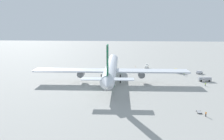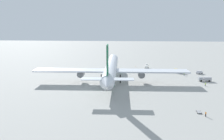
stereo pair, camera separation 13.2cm
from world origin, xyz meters
TOP-DOWN VIEW (x-y plane):
  - ground_plane at (0.00, 0.00)m, footprint 600.00×600.00m
  - airliner at (-1.39, -0.04)m, footprint 77.41×81.65m
  - service_truck_0 at (3.65, -51.28)m, footprint 2.60×6.81m
  - service_truck_1 at (39.57, -22.09)m, footprint 5.14×2.94m
  - service_truck_2 at (24.42, -41.34)m, footprint 5.57×6.19m
  - service_van at (23.30, -53.89)m, footprint 3.80×4.48m
  - baggage_cart_0 at (-44.02, -34.78)m, footprint 3.38×1.62m
  - ground_worker_0 at (17.08, -43.11)m, footprint 0.56×0.56m
  - ground_worker_1 at (-6.73, -48.36)m, footprint 0.50×0.50m
  - ground_worker_2 at (-47.49, -36.05)m, footprint 0.45×0.45m
  - traffic_cone_0 at (43.75, -14.28)m, footprint 0.36×0.36m
  - traffic_cone_1 at (30.77, 31.17)m, footprint 0.36×0.36m

SIDE VIEW (x-z plane):
  - ground_plane at x=0.00m, z-range 0.00..0.00m
  - baggage_cart_0 at x=-44.02m, z-range 0.07..0.47m
  - traffic_cone_0 at x=43.75m, z-range 0.00..0.55m
  - traffic_cone_1 at x=30.77m, z-range 0.00..0.55m
  - ground_worker_2 at x=-47.49m, z-range 0.02..1.78m
  - ground_worker_0 at x=17.08m, z-range 0.02..1.79m
  - ground_worker_1 at x=-6.73m, z-range 0.02..1.80m
  - service_van at x=23.30m, z-range 0.05..2.02m
  - service_truck_1 at x=39.57m, z-range -0.05..2.76m
  - service_truck_0 at x=3.65m, z-range 0.17..2.58m
  - service_truck_2 at x=24.42m, z-range 0.14..2.62m
  - airliner at x=-1.39m, z-range -4.10..18.70m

